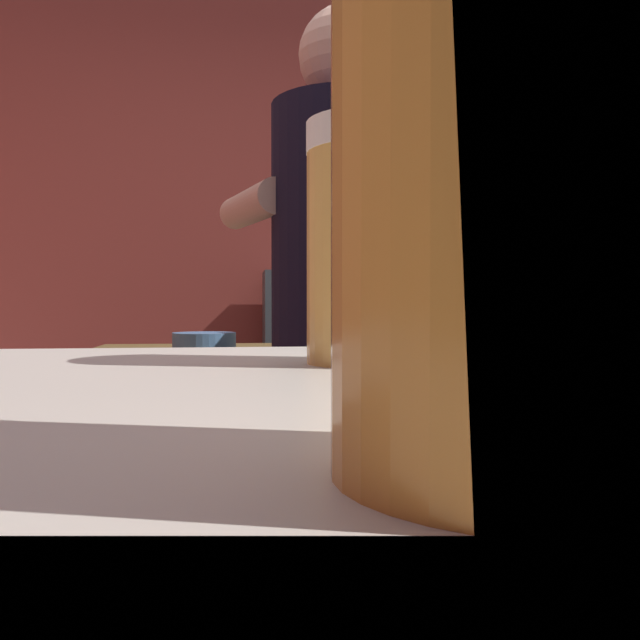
% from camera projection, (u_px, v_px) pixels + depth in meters
% --- Properties ---
extents(wall_back, '(5.20, 0.10, 2.70)m').
position_uv_depth(wall_back, '(292.00, 249.00, 3.50)').
color(wall_back, maroon).
rests_on(wall_back, ground).
extents(prep_counter, '(2.10, 0.60, 0.94)m').
position_uv_depth(prep_counter, '(449.00, 505.00, 2.01)').
color(prep_counter, brown).
rests_on(prep_counter, ground).
extents(back_shelf, '(0.75, 0.36, 1.22)m').
position_uv_depth(back_shelf, '(341.00, 398.00, 3.27)').
color(back_shelf, '#353D40').
rests_on(back_shelf, ground).
extents(bartender, '(0.49, 0.55, 1.73)m').
position_uv_depth(bartender, '(349.00, 335.00, 1.50)').
color(bartender, '#333241').
rests_on(bartender, ground).
extents(knife_block, '(0.10, 0.08, 0.28)m').
position_uv_depth(knife_block, '(590.00, 312.00, 2.08)').
color(knife_block, '#935E3E').
rests_on(knife_block, prep_counter).
extents(mixing_bowl, '(0.18, 0.18, 0.05)m').
position_uv_depth(mixing_bowl, '(204.00, 341.00, 1.91)').
color(mixing_bowl, '#446994').
rests_on(mixing_bowl, prep_counter).
extents(chefs_knife, '(0.24, 0.08, 0.01)m').
position_uv_depth(chefs_knife, '(422.00, 348.00, 1.93)').
color(chefs_knife, silver).
rests_on(chefs_knife, prep_counter).
extents(pint_glass_near, '(0.08, 0.08, 0.14)m').
position_uv_depth(pint_glass_near, '(374.00, 244.00, 0.38)').
color(pint_glass_near, gold).
rests_on(pint_glass_near, bar_counter).
extents(pint_glass_far, '(0.08, 0.08, 0.14)m').
position_uv_depth(pint_glass_far, '(527.00, 110.00, 0.13)').
color(pint_glass_far, '#C57F31').
rests_on(pint_glass_far, bar_counter).
extents(bottle_hot_sauce, '(0.07, 0.07, 0.17)m').
position_uv_depth(bottle_hot_sauce, '(287.00, 257.00, 3.16)').
color(bottle_hot_sauce, '#CAD27E').
rests_on(bottle_hot_sauce, back_shelf).
extents(bottle_vinegar, '(0.05, 0.05, 0.23)m').
position_uv_depth(bottle_vinegar, '(366.00, 255.00, 3.36)').
color(bottle_vinegar, '#CBD283').
rests_on(bottle_vinegar, back_shelf).
extents(bottle_soy, '(0.05, 0.05, 0.17)m').
position_uv_depth(bottle_soy, '(352.00, 259.00, 3.34)').
color(bottle_soy, red).
rests_on(bottle_soy, back_shelf).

